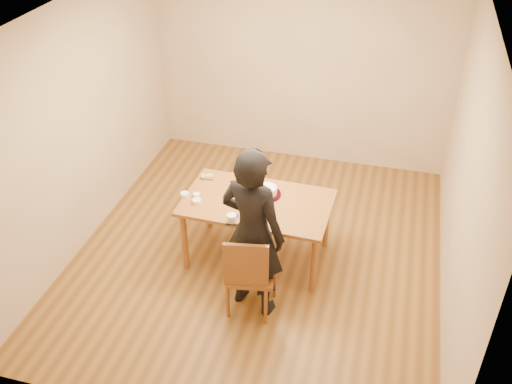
% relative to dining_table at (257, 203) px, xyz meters
% --- Properties ---
extents(room_shell, '(4.00, 4.50, 2.70)m').
position_rel_dining_table_xyz_m(room_shell, '(0.01, 0.40, 0.62)').
color(room_shell, brown).
rests_on(room_shell, ground).
extents(dining_table, '(1.59, 0.97, 0.04)m').
position_rel_dining_table_xyz_m(dining_table, '(0.00, 0.00, 0.00)').
color(dining_table, brown).
rests_on(dining_table, floor).
extents(dining_chair, '(0.51, 0.51, 0.04)m').
position_rel_dining_table_xyz_m(dining_chair, '(0.15, -0.78, -0.28)').
color(dining_chair, brown).
rests_on(dining_chair, floor).
extents(cake_plate, '(0.30, 0.30, 0.02)m').
position_rel_dining_table_xyz_m(cake_plate, '(0.07, 0.14, 0.03)').
color(cake_plate, '#C40D41').
rests_on(cake_plate, dining_table).
extents(cake, '(0.22, 0.22, 0.07)m').
position_rel_dining_table_xyz_m(cake, '(0.07, 0.14, 0.08)').
color(cake, white).
rests_on(cake, cake_plate).
extents(frosting_dome, '(0.21, 0.21, 0.03)m').
position_rel_dining_table_xyz_m(frosting_dome, '(0.07, 0.14, 0.12)').
color(frosting_dome, white).
rests_on(frosting_dome, cake).
extents(frosting_tub, '(0.10, 0.10, 0.09)m').
position_rel_dining_table_xyz_m(frosting_tub, '(-0.16, -0.42, 0.06)').
color(frosting_tub, white).
rests_on(frosting_tub, dining_table).
extents(frosting_lid, '(0.10, 0.10, 0.01)m').
position_rel_dining_table_xyz_m(frosting_lid, '(-0.16, -0.32, 0.02)').
color(frosting_lid, '#201AA9').
rests_on(frosting_lid, dining_table).
extents(frosting_dollop, '(0.04, 0.04, 0.02)m').
position_rel_dining_table_xyz_m(frosting_dollop, '(-0.16, -0.32, 0.04)').
color(frosting_dollop, white).
rests_on(frosting_dollop, frosting_lid).
extents(ramekin_green, '(0.09, 0.09, 0.04)m').
position_rel_dining_table_xyz_m(ramekin_green, '(-0.61, -0.20, 0.04)').
color(ramekin_green, white).
rests_on(ramekin_green, dining_table).
extents(ramekin_yellow, '(0.08, 0.08, 0.04)m').
position_rel_dining_table_xyz_m(ramekin_yellow, '(-0.65, -0.08, 0.04)').
color(ramekin_yellow, white).
rests_on(ramekin_yellow, dining_table).
extents(ramekin_multi, '(0.09, 0.09, 0.04)m').
position_rel_dining_table_xyz_m(ramekin_multi, '(-0.77, -0.11, 0.04)').
color(ramekin_multi, white).
rests_on(ramekin_multi, dining_table).
extents(candy_box_pink, '(0.15, 0.09, 0.02)m').
position_rel_dining_table_xyz_m(candy_box_pink, '(-0.65, 0.28, 0.03)').
color(candy_box_pink, '#C52E66').
rests_on(candy_box_pink, dining_table).
extents(candy_box_green, '(0.14, 0.11, 0.02)m').
position_rel_dining_table_xyz_m(candy_box_green, '(-0.66, 0.29, 0.05)').
color(candy_box_green, green).
rests_on(candy_box_green, candy_box_pink).
extents(spatula, '(0.18, 0.06, 0.01)m').
position_rel_dining_table_xyz_m(spatula, '(-0.12, -0.46, 0.02)').
color(spatula, black).
rests_on(spatula, dining_table).
extents(person, '(0.76, 0.60, 1.81)m').
position_rel_dining_table_xyz_m(person, '(0.15, -0.73, 0.18)').
color(person, black).
rests_on(person, floor).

